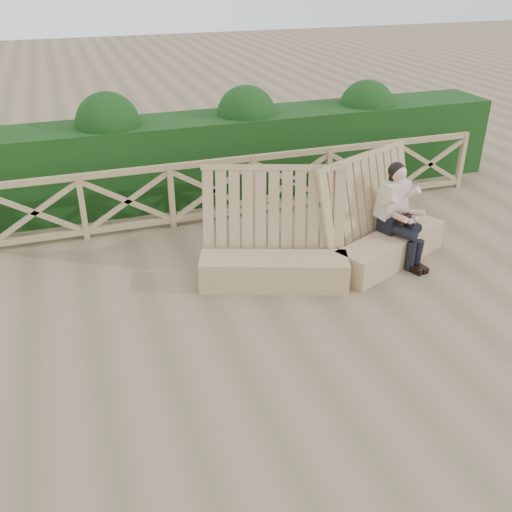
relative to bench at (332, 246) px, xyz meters
name	(u,v)px	position (x,y,z in m)	size (l,w,h in m)	color
ground	(289,332)	(-1.15, -1.23, -0.39)	(60.00, 60.00, 0.00)	brown
bench	(332,246)	(0.00, 0.00, 0.00)	(3.95, 1.52, 1.57)	#957555
woman	(398,211)	(1.06, 0.05, 0.39)	(0.58, 0.98, 1.49)	black
guardrail	(213,191)	(-1.15, 2.27, 0.16)	(10.10, 0.09, 1.10)	#8C7451
hedge	(195,158)	(-1.15, 3.47, 0.36)	(12.00, 1.20, 1.50)	black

